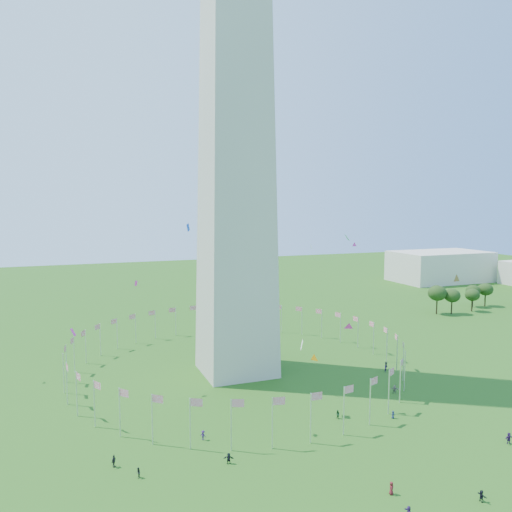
# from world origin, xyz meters

# --- Properties ---
(ground) EXTENTS (600.00, 600.00, 0.00)m
(ground) POSITION_xyz_m (0.00, 0.00, 0.00)
(ground) COLOR #1D4B11
(ground) RESTS_ON ground
(washington_monument) EXTENTS (16.80, 16.80, 169.00)m
(washington_monument) POSITION_xyz_m (0.00, 50.00, 84.50)
(washington_monument) COLOR beige
(washington_monument) RESTS_ON ground
(flag_ring) EXTENTS (80.24, 80.24, 9.00)m
(flag_ring) POSITION_xyz_m (-0.00, 50.00, 4.50)
(flag_ring) COLOR silver
(flag_ring) RESTS_ON ground
(gov_building_east_a) EXTENTS (50.00, 30.00, 16.00)m
(gov_building_east_a) POSITION_xyz_m (150.00, 150.00, 8.00)
(gov_building_east_a) COLOR beige
(gov_building_east_a) RESTS_ON ground
(crowd) EXTENTS (80.55, 68.36, 1.99)m
(crowd) POSITION_xyz_m (9.69, 5.94, 0.90)
(crowd) COLOR slate
(crowd) RESTS_ON ground
(kites_aloft) EXTENTS (110.01, 80.16, 30.77)m
(kites_aloft) POSITION_xyz_m (8.27, 24.61, 20.67)
(kites_aloft) COLOR #CC2699
(kites_aloft) RESTS_ON ground
(tree_line_east) EXTENTS (53.94, 15.01, 10.77)m
(tree_line_east) POSITION_xyz_m (113.55, 85.22, 4.82)
(tree_line_east) COLOR #274818
(tree_line_east) RESTS_ON ground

